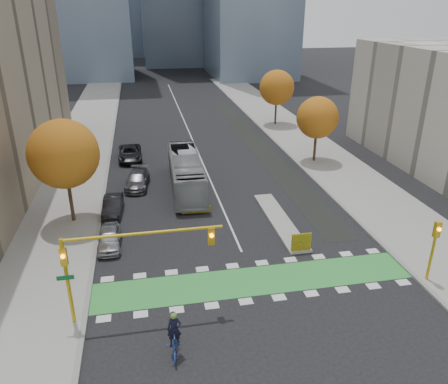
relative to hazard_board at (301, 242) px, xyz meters
name	(u,v)px	position (x,y,z in m)	size (l,w,h in m)	color
ground	(261,295)	(-4.00, -4.20, -0.80)	(300.00, 300.00, 0.00)	black
sidewalk_west	(68,184)	(-17.50, 15.80, -0.73)	(7.00, 120.00, 0.15)	gray
sidewalk_east	(334,166)	(9.50, 15.80, -0.73)	(7.00, 120.00, 0.15)	gray
curb_west	(106,182)	(-14.00, 15.80, -0.73)	(0.30, 120.00, 0.16)	gray
curb_east	(303,168)	(6.00, 15.80, -0.73)	(0.30, 120.00, 0.16)	gray
bike_crossing	(254,281)	(-4.00, -2.70, -0.79)	(20.00, 3.00, 0.01)	green
centre_line	(186,125)	(-4.00, 35.80, -0.80)	(0.15, 70.00, 0.01)	silver
bike_lane_paint	(255,143)	(3.50, 25.80, -0.80)	(2.50, 50.00, 0.01)	black
median_island	(280,220)	(0.00, 4.80, -0.72)	(1.60, 10.00, 0.16)	gray
hazard_board	(301,242)	(0.00, 0.00, 0.00)	(1.40, 0.12, 1.30)	yellow
tree_west	(64,154)	(-16.00, 7.80, 4.82)	(5.20, 5.20, 8.22)	#332114
tree_east_near	(317,118)	(8.00, 17.80, 4.06)	(4.40, 4.40, 7.08)	#332114
tree_east_far	(277,88)	(8.50, 33.80, 4.44)	(4.80, 4.80, 7.65)	#332114
traffic_signal_west	(116,254)	(-11.93, -4.71, 3.23)	(8.53, 0.56, 5.20)	#BF9914
traffic_signal_east	(434,242)	(6.50, -4.71, 1.93)	(0.35, 0.43, 4.10)	#BF9914
cyclist	(175,340)	(-9.35, -7.90, 0.01)	(0.89, 2.16, 2.44)	navy
bus	(186,172)	(-6.50, 12.82, 0.82)	(2.72, 11.64, 3.24)	#969A9D
parked_car_a	(109,238)	(-13.00, 3.31, -0.13)	(1.59, 3.96, 1.35)	#A1A1A6
parked_car_b	(113,205)	(-13.00, 8.82, -0.13)	(1.43, 4.09, 1.35)	black
parked_car_c	(137,180)	(-10.97, 14.11, -0.10)	(1.97, 4.86, 1.41)	#505055
parked_car_d	(130,153)	(-11.68, 22.19, -0.05)	(2.49, 5.40, 1.50)	black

